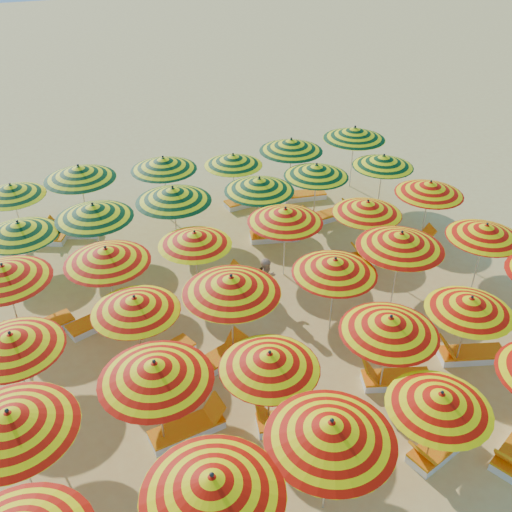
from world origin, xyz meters
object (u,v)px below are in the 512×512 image
at_px(umbrella_29, 383,161).
at_px(umbrella_28, 316,170).
at_px(umbrella_22, 367,207).
at_px(lounger_6, 470,354).
at_px(umbrella_14, 231,285).
at_px(lounger_12, 376,256).
at_px(umbrella_26, 173,195).
at_px(lounger_16, 364,211).
at_px(umbrella_7, 155,371).
at_px(lounger_14, 273,236).
at_px(umbrella_30, 11,190).
at_px(umbrella_33, 233,160).
at_px(lounger_19, 247,201).
at_px(umbrella_35, 355,133).
at_px(lounger_13, 409,242).
at_px(lounger_7, 162,357).
at_px(lounger_17, 39,238).
at_px(umbrella_12, 12,341).
at_px(umbrella_31, 79,173).
at_px(umbrella_34, 291,145).
at_px(umbrella_9, 390,325).
at_px(umbrella_17, 486,231).
at_px(lounger_1, 440,447).
at_px(lounger_8, 217,360).
at_px(umbrella_27, 259,184).
at_px(umbrella_1, 212,485).
at_px(lounger_11, 216,285).
at_px(umbrella_8, 270,361).
at_px(umbrella_15, 335,266).
at_px(umbrella_13, 135,304).
at_px(umbrella_24, 19,229).
at_px(beachgoer_b, 267,280).
at_px(umbrella_10, 470,305).
at_px(lounger_15, 324,216).
at_px(lounger_3, 189,428).
at_px(umbrella_18, 4,273).
at_px(umbrella_21, 285,215).
at_px(lounger_9, 41,329).
at_px(umbrella_19, 106,255).
at_px(umbrella_6, 10,421).
at_px(umbrella_25, 94,211).
at_px(lounger_10, 99,320).
at_px(umbrella_23, 430,188).
at_px(umbrella_16, 401,240).
at_px(lounger_20, 303,195).

bearing_deg(umbrella_29, umbrella_28, 178.61).
xyz_separation_m(umbrella_22, lounger_6, (0.27, -5.09, -1.90)).
relative_size(umbrella_14, lounger_12, 1.47).
xyz_separation_m(umbrella_26, lounger_16, (7.30, 0.16, -2.13)).
xyz_separation_m(umbrella_7, lounger_14, (5.73, 7.23, -2.09)).
relative_size(umbrella_28, umbrella_30, 0.92).
bearing_deg(umbrella_33, lounger_19, 12.62).
height_order(umbrella_35, lounger_13, umbrella_35).
relative_size(lounger_7, lounger_17, 1.01).
xyz_separation_m(umbrella_12, umbrella_31, (2.48, 8.05, 0.20)).
bearing_deg(umbrella_12, umbrella_35, 30.75).
height_order(umbrella_7, umbrella_34, umbrella_34).
xyz_separation_m(umbrella_9, umbrella_17, (4.98, 2.65, -0.07)).
relative_size(lounger_1, lounger_8, 1.00).
bearing_deg(lounger_14, umbrella_27, 6.49).
height_order(umbrella_30, lounger_19, umbrella_30).
relative_size(umbrella_1, lounger_11, 1.73).
relative_size(umbrella_8, umbrella_15, 0.83).
distance_m(umbrella_15, umbrella_17, 4.98).
bearing_deg(umbrella_13, lounger_14, 39.39).
relative_size(umbrella_1, lounger_12, 1.76).
relative_size(umbrella_24, beachgoer_b, 1.63).
height_order(umbrella_10, umbrella_29, umbrella_29).
xyz_separation_m(umbrella_8, lounger_15, (5.70, 8.20, -1.89)).
relative_size(umbrella_8, lounger_3, 1.32).
bearing_deg(umbrella_18, umbrella_33, 31.84).
bearing_deg(umbrella_7, beachgoer_b, 44.24).
bearing_deg(umbrella_21, umbrella_27, 89.01).
bearing_deg(umbrella_22, lounger_9, 179.07).
xyz_separation_m(umbrella_19, lounger_15, (8.25, 2.98, -2.03)).
height_order(umbrella_6, umbrella_15, umbrella_6).
xyz_separation_m(umbrella_27, beachgoer_b, (-1.08, -3.26, -1.46)).
bearing_deg(umbrella_13, umbrella_7, -92.27).
bearing_deg(umbrella_15, umbrella_18, 161.04).
height_order(umbrella_9, umbrella_33, umbrella_9).
height_order(umbrella_24, lounger_13, umbrella_24).
height_order(umbrella_25, umbrella_31, umbrella_31).
bearing_deg(umbrella_8, lounger_8, 100.68).
xyz_separation_m(lounger_7, lounger_10, (-1.30, 2.14, 0.00)).
bearing_deg(umbrella_15, umbrella_35, 56.94).
relative_size(umbrella_23, lounger_17, 1.42).
height_order(umbrella_10, lounger_15, umbrella_10).
height_order(umbrella_10, lounger_16, umbrella_10).
relative_size(umbrella_16, lounger_12, 1.83).
height_order(umbrella_21, lounger_8, umbrella_21).
relative_size(umbrella_34, lounger_16, 1.56).
distance_m(umbrella_35, lounger_3, 14.07).
relative_size(umbrella_8, lounger_6, 1.30).
xyz_separation_m(umbrella_7, lounger_10, (-0.70, 4.77, -2.09)).
xyz_separation_m(umbrella_14, lounger_20, (5.67, 7.52, -2.15)).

